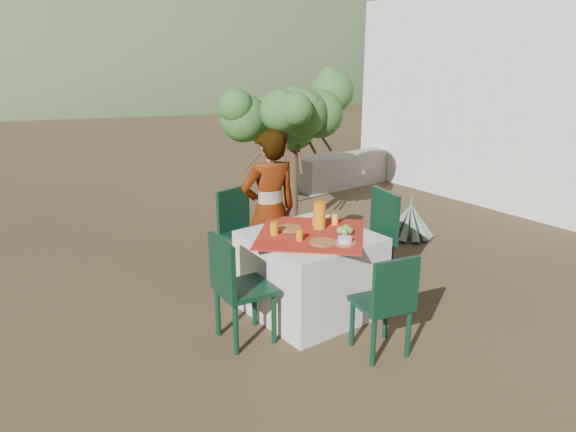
# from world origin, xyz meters

# --- Properties ---
(ground) EXTENTS (160.00, 160.00, 0.00)m
(ground) POSITION_xyz_m (0.00, 0.00, 0.00)
(ground) COLOR #39291A
(ground) RESTS_ON ground
(table) EXTENTS (1.30, 1.30, 0.76)m
(table) POSITION_xyz_m (-0.17, 0.25, 0.38)
(table) COLOR silver
(table) RESTS_ON ground
(chair_far) EXTENTS (0.50, 0.50, 0.93)m
(chair_far) POSITION_xyz_m (-0.21, 1.35, 0.52)
(chair_far) COLOR black
(chair_far) RESTS_ON ground
(chair_near) EXTENTS (0.48, 0.48, 0.87)m
(chair_near) POSITION_xyz_m (-0.18, -0.71, 0.48)
(chair_near) COLOR black
(chair_near) RESTS_ON ground
(chair_left) EXTENTS (0.47, 0.47, 0.93)m
(chair_left) POSITION_xyz_m (-1.00, 0.18, 0.52)
(chair_left) COLOR black
(chair_left) RESTS_ON ground
(chair_right) EXTENTS (0.56, 0.56, 1.00)m
(chair_right) POSITION_xyz_m (0.67, 0.29, 0.56)
(chair_right) COLOR black
(chair_right) RESTS_ON ground
(person) EXTENTS (0.65, 0.48, 1.62)m
(person) POSITION_xyz_m (-0.15, 0.91, 0.81)
(person) COLOR #8C6651
(person) RESTS_ON ground
(shrub_tree) EXTENTS (1.53, 1.50, 1.80)m
(shrub_tree) POSITION_xyz_m (1.15, 2.19, 1.42)
(shrub_tree) COLOR #4E3927
(shrub_tree) RESTS_ON ground
(agave) EXTENTS (0.60, 0.60, 0.64)m
(agave) POSITION_xyz_m (2.11, 1.04, 0.22)
(agave) COLOR slate
(agave) RESTS_ON ground
(guesthouse) EXTENTS (3.20, 4.20, 3.00)m
(guesthouse) POSITION_xyz_m (5.60, 1.80, 1.50)
(guesthouse) COLOR silver
(guesthouse) RESTS_ON ground
(stone_wall) EXTENTS (2.60, 0.35, 0.55)m
(stone_wall) POSITION_xyz_m (3.60, 3.40, 0.28)
(stone_wall) COLOR gray
(stone_wall) RESTS_ON ground
(hill_near_right) EXTENTS (48.00, 48.00, 20.00)m
(hill_near_right) POSITION_xyz_m (12.00, 36.00, 0.00)
(hill_near_right) COLOR #364E2C
(hill_near_right) RESTS_ON ground
(hill_far_right) EXTENTS (36.00, 36.00, 14.00)m
(hill_far_right) POSITION_xyz_m (28.00, 46.00, 0.00)
(hill_far_right) COLOR gray
(hill_far_right) RESTS_ON ground
(plate_far) EXTENTS (0.23, 0.23, 0.01)m
(plate_far) POSITION_xyz_m (-0.24, 0.47, 0.77)
(plate_far) COLOR brown
(plate_far) RESTS_ON table
(plate_near) EXTENTS (0.22, 0.22, 0.01)m
(plate_near) POSITION_xyz_m (-0.24, 0.01, 0.77)
(plate_near) COLOR brown
(plate_near) RESTS_ON table
(glass_far) EXTENTS (0.07, 0.07, 0.12)m
(glass_far) POSITION_xyz_m (-0.44, 0.42, 0.82)
(glass_far) COLOR orange
(glass_far) RESTS_ON table
(glass_near) EXTENTS (0.06, 0.06, 0.10)m
(glass_near) POSITION_xyz_m (-0.36, 0.17, 0.81)
(glass_near) COLOR orange
(glass_near) RESTS_ON table
(juice_pitcher) EXTENTS (0.11, 0.11, 0.25)m
(juice_pitcher) POSITION_xyz_m (-0.01, 0.32, 0.89)
(juice_pitcher) COLOR orange
(juice_pitcher) RESTS_ON table
(bowl_plate) EXTENTS (0.20, 0.20, 0.01)m
(bowl_plate) POSITION_xyz_m (-0.09, -0.12, 0.77)
(bowl_plate) COLOR brown
(bowl_plate) RESTS_ON table
(white_bowl) EXTENTS (0.12, 0.12, 0.05)m
(white_bowl) POSITION_xyz_m (-0.09, -0.12, 0.80)
(white_bowl) COLOR silver
(white_bowl) RESTS_ON bowl_plate
(jar_left) EXTENTS (0.06, 0.06, 0.10)m
(jar_left) POSITION_xyz_m (0.18, 0.31, 0.81)
(jar_left) COLOR orange
(jar_left) RESTS_ON table
(jar_right) EXTENTS (0.06, 0.06, 0.09)m
(jar_right) POSITION_xyz_m (0.09, 0.44, 0.81)
(jar_right) COLOR orange
(jar_right) RESTS_ON table
(napkin_holder) EXTENTS (0.07, 0.06, 0.08)m
(napkin_holder) POSITION_xyz_m (0.03, 0.40, 0.80)
(napkin_holder) COLOR silver
(napkin_holder) RESTS_ON table
(fruit_cluster) EXTENTS (0.14, 0.13, 0.07)m
(fruit_cluster) POSITION_xyz_m (0.07, 0.05, 0.80)
(fruit_cluster) COLOR #5F9134
(fruit_cluster) RESTS_ON table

